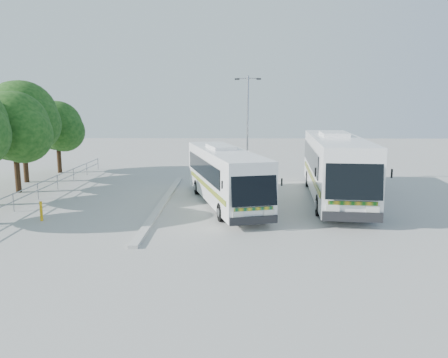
{
  "coord_description": "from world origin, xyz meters",
  "views": [
    {
      "loc": [
        1.58,
        -22.48,
        5.69
      ],
      "look_at": [
        1.2,
        1.9,
        1.47
      ],
      "focal_mm": 35.0,
      "sensor_mm": 36.0,
      "label": 1
    }
  ],
  "objects_px": {
    "tree_far_c": "(15,126)",
    "coach_adjacent": "(335,165)",
    "coach_main": "(225,175)",
    "lamppost": "(248,124)",
    "bollard": "(41,211)",
    "tree_far_d": "(23,116)",
    "tree_far_e": "(58,126)"
  },
  "relations": [
    {
      "from": "tree_far_d",
      "to": "coach_adjacent",
      "type": "xyz_separation_m",
      "value": [
        21.13,
        -5.33,
        -2.76
      ]
    },
    {
      "from": "tree_far_d",
      "to": "coach_main",
      "type": "relative_size",
      "value": 0.64
    },
    {
      "from": "coach_adjacent",
      "to": "bollard",
      "type": "distance_m",
      "value": 16.48
    },
    {
      "from": "tree_far_d",
      "to": "tree_far_e",
      "type": "bearing_deg",
      "value": 81.37
    },
    {
      "from": "coach_main",
      "to": "lamppost",
      "type": "distance_m",
      "value": 7.72
    },
    {
      "from": "coach_main",
      "to": "bollard",
      "type": "bearing_deg",
      "value": -171.85
    },
    {
      "from": "tree_far_c",
      "to": "tree_far_e",
      "type": "bearing_deg",
      "value": 93.54
    },
    {
      "from": "tree_far_e",
      "to": "coach_main",
      "type": "xyz_separation_m",
      "value": [
        13.87,
        -11.4,
        -2.18
      ]
    },
    {
      "from": "tree_far_c",
      "to": "coach_adjacent",
      "type": "height_order",
      "value": "tree_far_c"
    },
    {
      "from": "tree_far_d",
      "to": "bollard",
      "type": "xyz_separation_m",
      "value": [
        5.6,
        -10.63,
        -4.33
      ]
    },
    {
      "from": "tree_far_d",
      "to": "coach_main",
      "type": "bearing_deg",
      "value": -25.35
    },
    {
      "from": "tree_far_d",
      "to": "coach_adjacent",
      "type": "bearing_deg",
      "value": -14.17
    },
    {
      "from": "tree_far_c",
      "to": "coach_adjacent",
      "type": "xyz_separation_m",
      "value": [
        19.94,
        -1.63,
        -2.2
      ]
    },
    {
      "from": "lamppost",
      "to": "tree_far_e",
      "type": "bearing_deg",
      "value": 170.04
    },
    {
      "from": "coach_adjacent",
      "to": "lamppost",
      "type": "distance_m",
      "value": 7.82
    },
    {
      "from": "coach_adjacent",
      "to": "tree_far_e",
      "type": "bearing_deg",
      "value": 160.34
    },
    {
      "from": "bollard",
      "to": "coach_adjacent",
      "type": "bearing_deg",
      "value": 18.83
    },
    {
      "from": "tree_far_c",
      "to": "coach_adjacent",
      "type": "distance_m",
      "value": 20.12
    },
    {
      "from": "coach_adjacent",
      "to": "bollard",
      "type": "xyz_separation_m",
      "value": [
        -15.53,
        -5.3,
        -1.57
      ]
    },
    {
      "from": "coach_adjacent",
      "to": "bollard",
      "type": "height_order",
      "value": "coach_adjacent"
    },
    {
      "from": "coach_adjacent",
      "to": "tree_far_d",
      "type": "bearing_deg",
      "value": 171.86
    },
    {
      "from": "tree_far_c",
      "to": "lamppost",
      "type": "xyz_separation_m",
      "value": [
        14.9,
        3.95,
        -0.04
      ]
    },
    {
      "from": "bollard",
      "to": "coach_main",
      "type": "bearing_deg",
      "value": 22.65
    },
    {
      "from": "tree_far_c",
      "to": "tree_far_e",
      "type": "xyz_separation_m",
      "value": [
        -0.51,
        8.2,
        -0.37
      ]
    },
    {
      "from": "tree_far_e",
      "to": "coach_main",
      "type": "relative_size",
      "value": 0.52
    },
    {
      "from": "bollard",
      "to": "lamppost",
      "type": "bearing_deg",
      "value": 46.03
    },
    {
      "from": "tree_far_c",
      "to": "lamppost",
      "type": "bearing_deg",
      "value": 14.83
    },
    {
      "from": "tree_far_c",
      "to": "coach_adjacent",
      "type": "relative_size",
      "value": 0.47
    },
    {
      "from": "tree_far_d",
      "to": "lamppost",
      "type": "xyz_separation_m",
      "value": [
        16.09,
        0.25,
        -0.6
      ]
    },
    {
      "from": "tree_far_c",
      "to": "bollard",
      "type": "bearing_deg",
      "value": -57.55
    },
    {
      "from": "coach_adjacent",
      "to": "coach_main",
      "type": "bearing_deg",
      "value": -160.61
    },
    {
      "from": "tree_far_e",
      "to": "coach_adjacent",
      "type": "bearing_deg",
      "value": -25.69
    }
  ]
}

